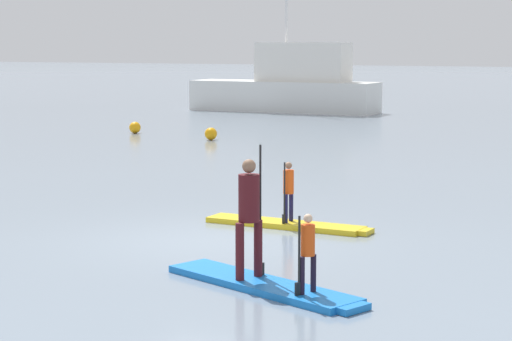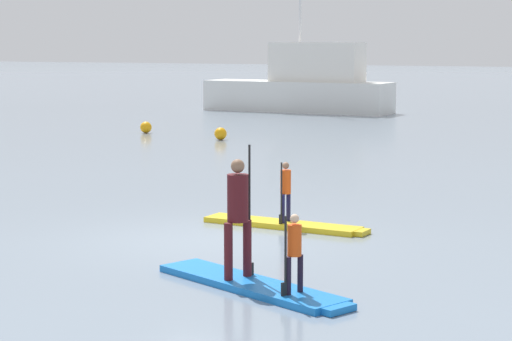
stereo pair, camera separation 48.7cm
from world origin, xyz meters
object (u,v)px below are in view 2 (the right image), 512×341
object	(u,v)px
paddleboard_near	(285,225)
mooring_buoy_mid	(146,127)
paddler_child_solo	(285,189)
paddler_child_front	(294,249)
mooring_buoy_near	(221,134)
paddleboard_far	(253,285)
paddler_adult	(238,210)
fishing_boat_white_large	(303,86)

from	to	relation	value
paddleboard_near	mooring_buoy_mid	size ratio (longest dim) A/B	7.54
paddler_child_solo	paddler_child_front	bearing A→B (deg)	-66.08
mooring_buoy_near	paddler_child_front	bearing A→B (deg)	-60.95
paddler_child_solo	paddleboard_far	xyz separation A→B (m)	(1.35, -4.39, -0.68)
paddler_adult	fishing_boat_white_large	bearing A→B (deg)	110.10
mooring_buoy_mid	paddler_child_front	bearing A→B (deg)	-54.62
paddleboard_far	mooring_buoy_mid	distance (m)	23.78
paddler_child_front	fishing_boat_white_large	distance (m)	35.14
mooring_buoy_mid	paddleboard_far	bearing A→B (deg)	-55.63
paddleboard_near	mooring_buoy_mid	bearing A→B (deg)	128.43
paddler_adult	mooring_buoy_near	world-z (taller)	paddler_adult
paddler_child_solo	mooring_buoy_near	xyz separation A→B (m)	(-8.35, 14.08, -0.51)
paddleboard_near	paddler_adult	bearing A→B (deg)	-76.12
mooring_buoy_near	mooring_buoy_mid	xyz separation A→B (m)	(-3.73, 1.16, -0.00)
paddleboard_near	mooring_buoy_near	size ratio (longest dim) A/B	7.46
paddler_child_solo	mooring_buoy_near	world-z (taller)	paddler_child_solo
paddleboard_far	paddler_child_front	size ratio (longest dim) A/B	3.16
fishing_boat_white_large	paddleboard_far	bearing A→B (deg)	-69.52
paddler_child_solo	paddler_adult	distance (m)	4.40
paddleboard_near	paddler_child_solo	size ratio (longest dim) A/B	2.87
paddleboard_near	paddler_adult	size ratio (longest dim) A/B	1.73
paddleboard_near	paddler_child_solo	xyz separation A→B (m)	(0.00, -0.01, 0.68)
fishing_boat_white_large	mooring_buoy_near	world-z (taller)	fishing_boat_white_large
paddler_adult	fishing_boat_white_large	size ratio (longest dim) A/B	0.20
paddleboard_far	paddler_child_front	bearing A→B (deg)	-24.44
paddleboard_far	mooring_buoy_near	xyz separation A→B (m)	(-9.70, 18.47, 0.17)
paddler_child_solo	mooring_buoy_near	bearing A→B (deg)	120.68
paddler_child_solo	fishing_boat_white_large	distance (m)	29.96
paddleboard_far	mooring_buoy_near	world-z (taller)	mooring_buoy_near
mooring_buoy_mid	paddler_child_solo	bearing A→B (deg)	-51.59
paddleboard_near	paddler_adult	world-z (taller)	paddler_adult
paddleboard_far	fishing_boat_white_large	size ratio (longest dim) A/B	0.36
paddleboard_near	paddler_child_solo	world-z (taller)	paddler_child_solo
paddler_child_solo	paddleboard_far	distance (m)	4.65
mooring_buoy_near	mooring_buoy_mid	distance (m)	3.90
mooring_buoy_near	mooring_buoy_mid	world-z (taller)	mooring_buoy_near
mooring_buoy_mid	mooring_buoy_near	bearing A→B (deg)	-17.21
paddleboard_far	mooring_buoy_mid	world-z (taller)	mooring_buoy_mid
fishing_boat_white_large	mooring_buoy_mid	bearing A→B (deg)	-96.01
paddler_adult	paddleboard_near	bearing A→B (deg)	103.88
paddler_child_front	mooring_buoy_mid	distance (m)	24.50
paddler_child_front	fishing_boat_white_large	size ratio (longest dim) A/B	0.11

